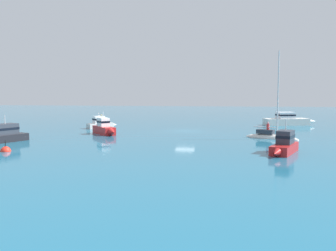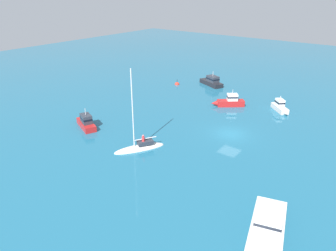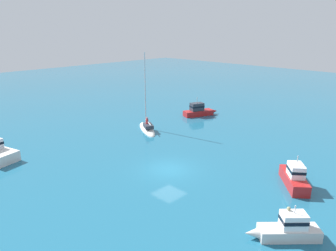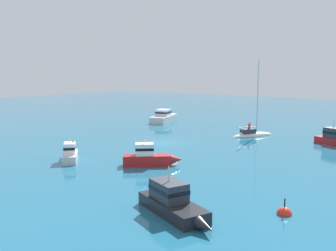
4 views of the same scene
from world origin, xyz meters
The scene contains 8 objects.
ground_plane centered at (0.00, 0.00, 0.00)m, with size 160.00×160.00×0.00m, color #1E607F.
powerboat centered at (2.06, 12.12, 0.67)m, with size 3.93×3.92×2.27m.
motor_cruiser centered at (-16.56, -9.89, 0.73)m, with size 5.44×3.14×2.84m.
powerboat_1 centered at (-13.38, 17.77, 0.73)m, with size 6.50×3.87×2.76m.
launch centered at (10.74, -15.04, 0.75)m, with size 4.14×8.52×2.01m.
powerboat_2 centered at (-5.13, 9.35, 0.73)m, with size 4.74×4.20×2.72m.
sloop centered at (-6.52, -10.19, 0.17)m, with size 4.22×6.00×10.13m.
channel_buoy centered at (-18.78, 14.07, 0.00)m, with size 0.89×0.89×1.43m.
Camera 2 is at (16.32, -34.52, 17.52)m, focal length 34.20 mm.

